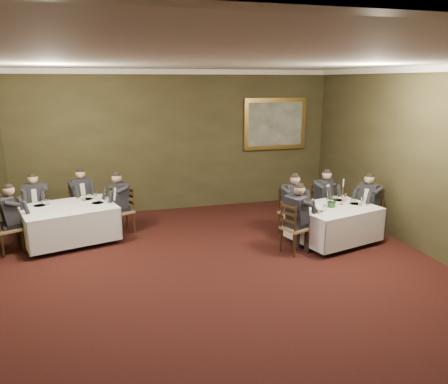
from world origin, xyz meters
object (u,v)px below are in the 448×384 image
diner_main_backleft (291,212)px  diner_main_backright (322,206)px  table_main (334,222)px  chair_sec_endleft (10,239)px  table_second (69,221)px  diner_sec_backleft (37,211)px  chair_main_backleft (291,222)px  chair_sec_endright (123,220)px  chair_main_backright (321,216)px  chair_main_endleft (294,238)px  chair_main_endright (368,221)px  centerpiece (332,200)px  chair_sec_backright (82,214)px  chair_sec_backleft (38,221)px  diner_sec_endleft (9,228)px  diner_sec_backright (82,204)px  diner_main_endright (369,211)px  diner_sec_endright (122,210)px  painting (275,124)px  diner_main_endleft (295,227)px

diner_main_backleft → diner_main_backright: (0.84, 0.22, 0.00)m
table_main → chair_sec_endleft: chair_sec_endleft is taller
table_second → diner_sec_backleft: (-0.71, 0.74, 0.06)m
chair_main_backleft → chair_sec_endright: (-3.46, 1.11, 0.00)m
chair_main_backright → diner_sec_backleft: diner_sec_backleft is taller
table_second → chair_sec_endright: bearing=15.8°
chair_main_endleft → chair_main_endright: size_ratio=1.00×
diner_main_backleft → centerpiece: size_ratio=4.46×
table_second → chair_sec_backright: bearing=78.2°
chair_sec_backleft → diner_sec_endleft: bearing=67.2°
table_main → chair_sec_backleft: bearing=159.1°
chair_main_endleft → chair_main_endright: same height
diner_main_backleft → diner_sec_backright: same height
chair_sec_backleft → chair_main_endright: bearing=160.4°
table_second → diner_main_endright: 6.29m
diner_sec_endright → painting: size_ratio=0.79×
chair_main_endleft → chair_sec_endright: 3.73m
chair_main_backright → chair_main_endleft: same height
chair_main_endright → diner_sec_endright: 5.33m
chair_main_endleft → chair_sec_backleft: (-4.90, 2.51, 0.00)m
table_main → diner_main_endright: (0.98, 0.26, 0.06)m
diner_sec_backleft → painting: 6.19m
chair_main_backleft → chair_main_backright: (0.84, 0.22, 0.00)m
chair_main_backright → diner_sec_endright: (-4.32, 0.88, 0.23)m
chair_sec_endright → chair_sec_backright: bearing=31.0°
table_second → chair_main_endright: 6.30m
diner_main_endleft → chair_main_endright: diner_main_endleft is taller
diner_main_backleft → diner_sec_backleft: bearing=-32.6°
diner_sec_endright → table_main: bearing=-133.8°
chair_main_backleft → diner_sec_endright: diner_sec_endright is taller
diner_main_backright → chair_sec_endleft: diner_main_backright is taller
chair_main_backleft → chair_sec_endright: bearing=-33.9°
chair_sec_endleft → diner_sec_endleft: size_ratio=0.74×
chair_main_endright → chair_sec_endleft: (-7.26, 0.93, 0.00)m
chair_main_endright → centerpiece: bearing=83.7°
chair_sec_backleft → diner_sec_backleft: size_ratio=0.74×
centerpiece → painting: 3.49m
table_second → chair_main_backleft: (4.55, -0.80, -0.17)m
chair_main_backright → diner_sec_backright: 5.42m
table_second → chair_sec_backleft: chair_sec_backleft is taller
diner_sec_backleft → diner_sec_backright: size_ratio=1.00×
diner_main_backleft → diner_main_endright: (1.61, -0.43, 0.00)m
diner_main_endleft → chair_sec_endleft: (-5.29, 1.45, -0.23)m
diner_sec_endright → table_second: bearing=85.6°
table_main → chair_main_backright: 0.95m
table_main → painting: 3.67m
chair_sec_endleft → diner_sec_endleft: 0.23m
table_second → chair_main_backleft: bearing=-10.0°
table_second → centerpiece: bearing=-16.4°
centerpiece → diner_sec_endright: bearing=155.9°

